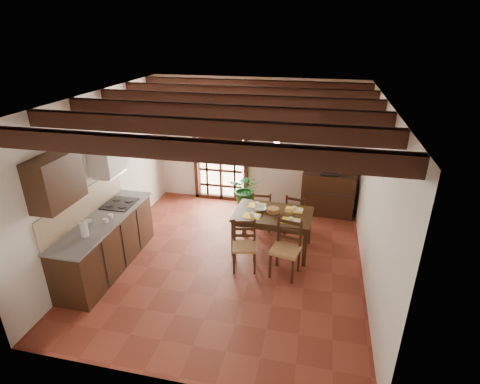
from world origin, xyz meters
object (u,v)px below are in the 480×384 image
(kitchen_counter, at_px, (106,242))
(pendant_lamp, at_px, (277,138))
(chair_far_left, at_px, (262,217))
(sideboard, at_px, (328,193))
(chair_near_right, at_px, (285,259))
(chair_near_left, at_px, (244,254))
(dining_table, at_px, (273,218))
(potted_plant, at_px, (246,188))
(chair_far_right, at_px, (296,221))
(crt_tv, at_px, (331,165))

(kitchen_counter, bearing_deg, pendant_lamp, 25.28)
(chair_far_left, height_order, sideboard, sideboard)
(kitchen_counter, height_order, chair_near_right, kitchen_counter)
(chair_near_right, height_order, chair_far_left, chair_near_right)
(sideboard, bearing_deg, chair_near_left, -116.48)
(dining_table, bearing_deg, potted_plant, 122.14)
(chair_far_right, bearing_deg, chair_near_left, 72.63)
(pendant_lamp, bearing_deg, potted_plant, 121.46)
(chair_near_left, height_order, chair_near_right, chair_near_right)
(chair_near_left, relative_size, crt_tv, 2.13)
(chair_near_left, bearing_deg, pendant_lamp, 52.32)
(chair_near_left, distance_m, chair_far_left, 1.39)
(crt_tv, xyz_separation_m, potted_plant, (-1.73, -0.32, -0.55))
(kitchen_counter, relative_size, chair_near_left, 2.63)
(pendant_lamp, bearing_deg, kitchen_counter, -154.72)
(chair_near_right, relative_size, chair_far_left, 1.13)
(chair_far_right, bearing_deg, potted_plant, -19.39)
(chair_far_left, distance_m, potted_plant, 0.85)
(chair_far_left, relative_size, pendant_lamp, 0.99)
(chair_near_right, xyz_separation_m, chair_far_right, (0.06, 1.39, -0.03))
(chair_near_left, xyz_separation_m, sideboard, (1.33, 2.37, 0.20))
(chair_near_left, xyz_separation_m, potted_plant, (-0.39, 2.04, 0.30))
(sideboard, xyz_separation_m, crt_tv, (0.00, -0.01, 0.65))
(pendant_lamp, bearing_deg, crt_tv, 58.80)
(kitchen_counter, height_order, sideboard, kitchen_counter)
(sideboard, xyz_separation_m, pendant_lamp, (-0.96, -1.59, 1.61))
(kitchen_counter, bearing_deg, crt_tv, 38.21)
(dining_table, xyz_separation_m, chair_far_left, (-0.31, 0.71, -0.38))
(crt_tv, relative_size, potted_plant, 0.21)
(chair_near_right, xyz_separation_m, sideboard, (0.65, 2.40, 0.17))
(chair_near_left, height_order, pendant_lamp, pendant_lamp)
(dining_table, distance_m, potted_plant, 1.56)
(sideboard, xyz_separation_m, potted_plant, (-1.73, -0.33, 0.11))
(kitchen_counter, relative_size, dining_table, 1.61)
(chair_near_left, bearing_deg, sideboard, 48.60)
(chair_near_left, distance_m, sideboard, 2.72)
(chair_near_right, xyz_separation_m, chair_far_left, (-0.62, 1.42, -0.03))
(chair_near_right, bearing_deg, crt_tv, 86.53)
(crt_tv, bearing_deg, pendant_lamp, -119.83)
(chair_near_right, distance_m, chair_far_left, 1.55)
(kitchen_counter, distance_m, dining_table, 2.87)
(chair_near_left, bearing_deg, crt_tv, 48.54)
(sideboard, relative_size, pendant_lamp, 1.29)
(kitchen_counter, relative_size, chair_near_right, 2.37)
(potted_plant, bearing_deg, crt_tv, 10.61)
(sideboard, bearing_deg, chair_far_right, -117.42)
(chair_near_left, xyz_separation_m, chair_far_left, (0.07, 1.39, -0.00))
(kitchen_counter, distance_m, chair_far_left, 2.97)
(chair_far_left, height_order, crt_tv, crt_tv)
(sideboard, height_order, potted_plant, potted_plant)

